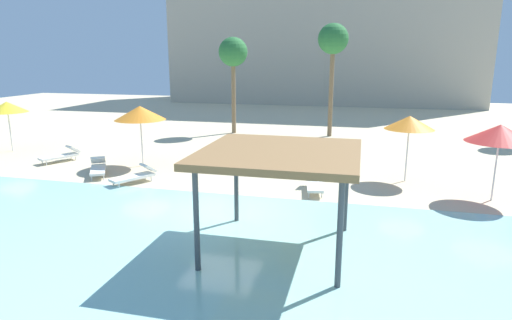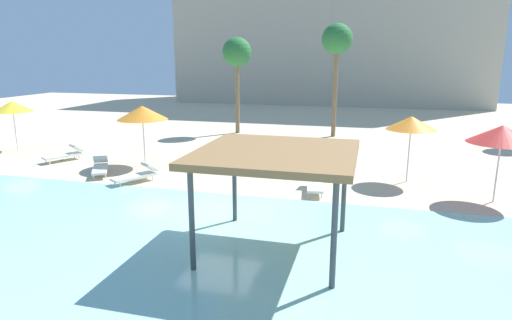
# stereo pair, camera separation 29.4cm
# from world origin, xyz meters

# --- Properties ---
(ground_plane) EXTENTS (80.00, 80.00, 0.00)m
(ground_plane) POSITION_xyz_m (0.00, 0.00, 0.00)
(ground_plane) COLOR beige
(lagoon_water) EXTENTS (44.00, 13.50, 0.04)m
(lagoon_water) POSITION_xyz_m (0.00, -5.25, 0.02)
(lagoon_water) COLOR #99D1C6
(lagoon_water) RESTS_ON ground
(shade_pavilion) EXTENTS (4.03, 4.03, 2.75)m
(shade_pavilion) POSITION_xyz_m (2.53, -2.65, 2.57)
(shade_pavilion) COLOR #42474C
(shade_pavilion) RESTS_ON ground
(beach_umbrella_orange_0) EXTENTS (1.99, 1.99, 2.74)m
(beach_umbrella_orange_0) POSITION_xyz_m (6.42, 5.09, 2.46)
(beach_umbrella_orange_0) COLOR silver
(beach_umbrella_orange_0) RESTS_ON ground
(beach_umbrella_red_1) EXTENTS (2.28, 2.28, 2.78)m
(beach_umbrella_red_1) POSITION_xyz_m (9.25, 3.22, 2.46)
(beach_umbrella_red_1) COLOR silver
(beach_umbrella_red_1) RESTS_ON ground
(beach_umbrella_yellow_2) EXTENTS (2.08, 2.08, 2.72)m
(beach_umbrella_yellow_2) POSITION_xyz_m (-14.05, 6.09, 2.43)
(beach_umbrella_yellow_2) COLOR silver
(beach_umbrella_yellow_2) RESTS_ON ground
(beach_umbrella_orange_4) EXTENTS (2.35, 2.35, 2.85)m
(beach_umbrella_orange_4) POSITION_xyz_m (-5.49, 4.85, 2.53)
(beach_umbrella_orange_4) COLOR silver
(beach_umbrella_orange_4) RESTS_ON ground
(lounge_chair_0) EXTENTS (1.50, 1.93, 0.74)m
(lounge_chair_0) POSITION_xyz_m (-6.61, 2.90, 0.33)
(lounge_chair_0) COLOR white
(lounge_chair_0) RESTS_ON ground
(lounge_chair_1) EXTENTS (0.86, 1.96, 0.74)m
(lounge_chair_1) POSITION_xyz_m (2.89, 2.88, 0.33)
(lounge_chair_1) COLOR white
(lounge_chair_1) RESTS_ON ground
(lounge_chair_2) EXTENTS (1.43, 1.95, 0.74)m
(lounge_chair_2) POSITION_xyz_m (-9.80, 4.68, 0.33)
(lounge_chair_2) COLOR white
(lounge_chair_2) RESTS_ON ground
(lounge_chair_3) EXTENTS (1.51, 1.93, 0.74)m
(lounge_chair_3) POSITION_xyz_m (-4.37, 2.17, 0.33)
(lounge_chair_3) COLOR white
(lounge_chair_3) RESTS_ON ground
(palm_tree_0) EXTENTS (1.90, 1.90, 6.32)m
(palm_tree_0) POSITION_xyz_m (-3.90, 14.64, 5.22)
(palm_tree_0) COLOR brown
(palm_tree_0) RESTS_ON ground
(palm_tree_2) EXTENTS (1.90, 1.90, 7.10)m
(palm_tree_2) POSITION_xyz_m (2.53, 14.92, 5.95)
(palm_tree_2) COLOR brown
(palm_tree_2) RESTS_ON ground
(hotel_block_0) EXTENTS (17.32, 10.46, 15.26)m
(hotel_block_0) POSITION_xyz_m (-8.04, 37.51, 7.63)
(hotel_block_0) COLOR #B2A893
(hotel_block_0) RESTS_ON ground
(hotel_block_1) EXTENTS (20.08, 11.19, 20.98)m
(hotel_block_1) POSITION_xyz_m (6.36, 37.92, 10.49)
(hotel_block_1) COLOR #B2A893
(hotel_block_1) RESTS_ON ground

